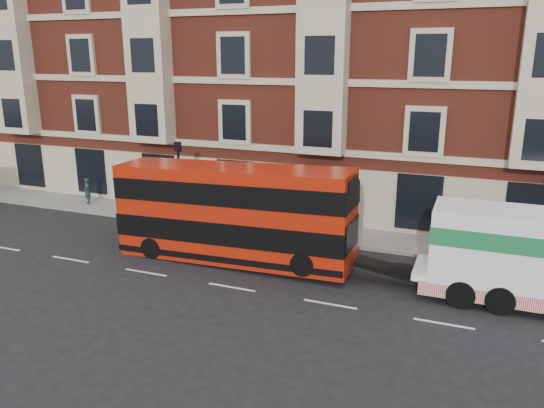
% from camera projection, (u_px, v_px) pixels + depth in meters
% --- Properties ---
extents(ground, '(120.00, 120.00, 0.00)m').
position_uv_depth(ground, '(232.00, 287.00, 20.85)').
color(ground, black).
rests_on(ground, ground).
extents(sidewalk, '(90.00, 3.00, 0.15)m').
position_uv_depth(sidewalk, '(295.00, 229.00, 27.54)').
color(sidewalk, slate).
rests_on(sidewalk, ground).
extents(victorian_terrace, '(45.00, 12.00, 20.40)m').
position_uv_depth(victorian_terrace, '(346.00, 33.00, 31.37)').
color(victorian_terrace, maroon).
rests_on(victorian_terrace, ground).
extents(lamp_post_west, '(0.35, 0.15, 4.35)m').
position_uv_depth(lamp_post_west, '(179.00, 176.00, 27.80)').
color(lamp_post_west, black).
rests_on(lamp_post_west, sidewalk).
extents(double_decker_bus, '(10.53, 2.42, 4.26)m').
position_uv_depth(double_decker_bus, '(233.00, 212.00, 22.95)').
color(double_decker_bus, '#B41D0A').
rests_on(double_decker_bus, ground).
extents(tow_truck, '(8.43, 2.49, 3.51)m').
position_uv_depth(tow_truck, '(540.00, 258.00, 18.78)').
color(tow_truck, white).
rests_on(tow_truck, ground).
extents(pedestrian, '(0.69, 0.63, 1.58)m').
position_uv_depth(pedestrian, '(87.00, 191.00, 31.86)').
color(pedestrian, '#1A2C35').
rests_on(pedestrian, sidewalk).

